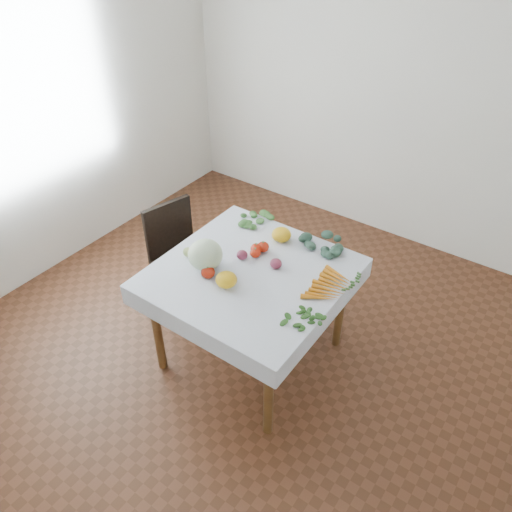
{
  "coord_description": "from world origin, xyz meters",
  "views": [
    {
      "loc": [
        1.41,
        -1.94,
        2.71
      ],
      "look_at": [
        -0.02,
        0.08,
        0.82
      ],
      "focal_mm": 35.0,
      "sensor_mm": 36.0,
      "label": 1
    }
  ],
  "objects_px": {
    "heirloom_back": "(281,235)",
    "carrot_bunch": "(330,287)",
    "chair": "(178,251)",
    "cabbage": "(205,255)",
    "table": "(251,284)"
  },
  "relations": [
    {
      "from": "table",
      "to": "heirloom_back",
      "type": "bearing_deg",
      "value": 94.19
    },
    {
      "from": "chair",
      "to": "carrot_bunch",
      "type": "bearing_deg",
      "value": -0.32
    },
    {
      "from": "carrot_bunch",
      "to": "chair",
      "type": "bearing_deg",
      "value": 179.68
    },
    {
      "from": "cabbage",
      "to": "table",
      "type": "bearing_deg",
      "value": 25.79
    },
    {
      "from": "carrot_bunch",
      "to": "cabbage",
      "type": "bearing_deg",
      "value": -159.99
    },
    {
      "from": "heirloom_back",
      "to": "carrot_bunch",
      "type": "bearing_deg",
      "value": -25.97
    },
    {
      "from": "heirloom_back",
      "to": "carrot_bunch",
      "type": "xyz_separation_m",
      "value": [
        0.51,
        -0.25,
        -0.03
      ]
    },
    {
      "from": "cabbage",
      "to": "carrot_bunch",
      "type": "height_order",
      "value": "cabbage"
    },
    {
      "from": "table",
      "to": "chair",
      "type": "distance_m",
      "value": 0.81
    },
    {
      "from": "chair",
      "to": "carrot_bunch",
      "type": "height_order",
      "value": "chair"
    },
    {
      "from": "cabbage",
      "to": "carrot_bunch",
      "type": "distance_m",
      "value": 0.79
    },
    {
      "from": "cabbage",
      "to": "carrot_bunch",
      "type": "xyz_separation_m",
      "value": [
        0.74,
        0.27,
        -0.08
      ]
    },
    {
      "from": "table",
      "to": "carrot_bunch",
      "type": "height_order",
      "value": "carrot_bunch"
    },
    {
      "from": "table",
      "to": "heirloom_back",
      "type": "distance_m",
      "value": 0.42
    },
    {
      "from": "chair",
      "to": "cabbage",
      "type": "distance_m",
      "value": 0.7
    }
  ]
}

